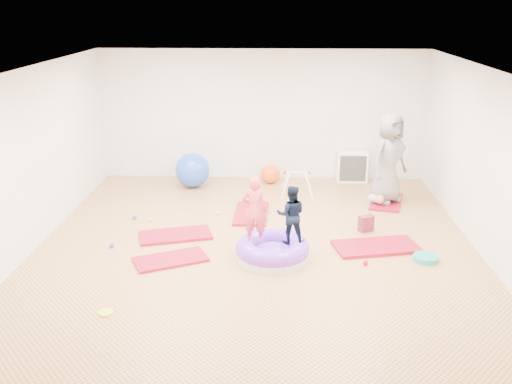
{
  "coord_description": "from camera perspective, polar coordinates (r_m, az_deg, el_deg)",
  "views": [
    {
      "loc": [
        0.33,
        -8.16,
        3.76
      ],
      "look_at": [
        0.0,
        0.3,
        0.9
      ],
      "focal_mm": 40.0,
      "sensor_mm": 36.0,
      "label": 1
    }
  ],
  "objects": [
    {
      "name": "infant",
      "position": [
        11.17,
        12.13,
        -0.59
      ],
      "size": [
        0.36,
        0.37,
        0.21
      ],
      "color": "#A7CADC",
      "rests_on": "gym_mat_rear_right"
    },
    {
      "name": "balance_disc",
      "position": [
        9.08,
        16.6,
        -6.35
      ],
      "size": [
        0.38,
        0.38,
        0.08
      ],
      "primitive_type": "cylinder",
      "color": "teal",
      "rests_on": "ground"
    },
    {
      "name": "infant_play_gym",
      "position": [
        11.47,
        4.11,
        1.25
      ],
      "size": [
        0.65,
        0.62,
        0.5
      ],
      "rotation": [
        0.0,
        0.0,
        -0.18
      ],
      "color": "white",
      "rests_on": "ground"
    },
    {
      "name": "backpack",
      "position": [
        9.91,
        10.94,
        -3.12
      ],
      "size": [
        0.28,
        0.24,
        0.28
      ],
      "primitive_type": "cube",
      "rotation": [
        0.0,
        0.0,
        0.47
      ],
      "color": "#BC2B49",
      "rests_on": "ground"
    },
    {
      "name": "gym_mat_front_left",
      "position": [
        8.8,
        -8.53,
        -6.7
      ],
      "size": [
        1.2,
        0.95,
        0.04
      ],
      "primitive_type": "cube",
      "rotation": [
        0.0,
        0.0,
        0.45
      ],
      "color": "maroon",
      "rests_on": "ground"
    },
    {
      "name": "room",
      "position": [
        8.5,
        -0.08,
        2.55
      ],
      "size": [
        7.01,
        8.01,
        2.81
      ],
      "color": "tan",
      "rests_on": "ground"
    },
    {
      "name": "gym_mat_mid_left",
      "position": [
        9.65,
        -8.07,
        -4.3
      ],
      "size": [
        1.3,
        0.9,
        0.05
      ],
      "primitive_type": "cube",
      "rotation": [
        0.0,
        0.0,
        0.29
      ],
      "color": "maroon",
      "rests_on": "ground"
    },
    {
      "name": "inflatable_cushion",
      "position": [
        8.73,
        1.65,
        -5.86
      ],
      "size": [
        1.13,
        1.13,
        0.36
      ],
      "rotation": [
        0.0,
        0.0,
        0.27
      ],
      "color": "silver",
      "rests_on": "ground"
    },
    {
      "name": "gym_mat_rear_right",
      "position": [
        11.42,
        12.89,
        -0.93
      ],
      "size": [
        0.83,
        1.23,
        0.05
      ],
      "primitive_type": "cube",
      "rotation": [
        0.0,
        0.0,
        1.31
      ],
      "color": "maroon",
      "rests_on": "ground"
    },
    {
      "name": "child_navy",
      "position": [
        8.48,
        3.53,
        -1.97
      ],
      "size": [
        0.44,
        0.34,
        0.9
      ],
      "primitive_type": "imported",
      "rotation": [
        0.0,
        0.0,
        3.13
      ],
      "color": "black",
      "rests_on": "inflatable_cushion"
    },
    {
      "name": "exercise_ball_orange",
      "position": [
        12.27,
        1.45,
        1.82
      ],
      "size": [
        0.41,
        0.41,
        0.41
      ],
      "primitive_type": "sphere",
      "color": "#FD5A18",
      "rests_on": "ground"
    },
    {
      "name": "exercise_ball_blue",
      "position": [
        12.05,
        -6.37,
        2.17
      ],
      "size": [
        0.72,
        0.72,
        0.72
      ],
      "primitive_type": "sphere",
      "color": "blue",
      "rests_on": "ground"
    },
    {
      "name": "ball_pit_balls",
      "position": [
        9.64,
        -2.58,
        -4.05
      ],
      "size": [
        4.16,
        2.09,
        0.08
      ],
      "color": "blue",
      "rests_on": "ground"
    },
    {
      "name": "yellow_toy",
      "position": [
        7.59,
        -14.79,
        -11.59
      ],
      "size": [
        0.19,
        0.19,
        0.03
      ],
      "primitive_type": "cylinder",
      "color": "#F6FC2C",
      "rests_on": "ground"
    },
    {
      "name": "child_pink",
      "position": [
        8.45,
        -0.15,
        -1.48
      ],
      "size": [
        0.4,
        0.28,
        1.04
      ],
      "primitive_type": "imported",
      "rotation": [
        0.0,
        0.0,
        3.07
      ],
      "color": "#F24858",
      "rests_on": "inflatable_cushion"
    },
    {
      "name": "adult_caregiver",
      "position": [
        11.12,
        13.13,
        3.31
      ],
      "size": [
        1.0,
        0.96,
        1.72
      ],
      "primitive_type": "imported",
      "rotation": [
        0.0,
        0.0,
        0.69
      ],
      "color": "slate",
      "rests_on": "gym_mat_rear_right"
    },
    {
      "name": "gym_mat_center_back",
      "position": [
        10.5,
        -0.49,
        -2.17
      ],
      "size": [
        0.62,
        1.2,
        0.05
      ],
      "primitive_type": "cube",
      "rotation": [
        0.0,
        0.0,
        1.54
      ],
      "color": "maroon",
      "rests_on": "ground"
    },
    {
      "name": "gym_mat_right",
      "position": [
        9.32,
        11.91,
        -5.37
      ],
      "size": [
        1.43,
        0.92,
        0.05
      ],
      "primitive_type": "cube",
      "rotation": [
        0.0,
        0.0,
        0.21
      ],
      "color": "maroon",
      "rests_on": "ground"
    },
    {
      "name": "cube_shelf",
      "position": [
        12.54,
        9.58,
        2.51
      ],
      "size": [
        0.65,
        0.32,
        0.65
      ],
      "color": "white",
      "rests_on": "ground"
    }
  ]
}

